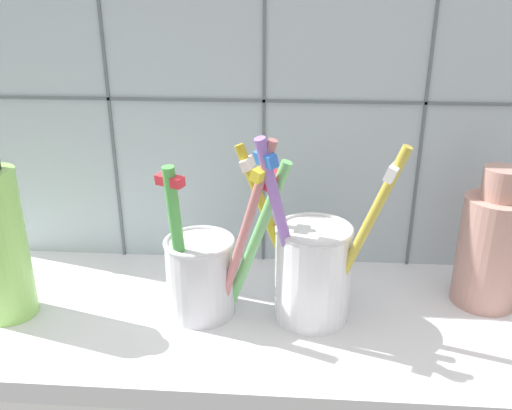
% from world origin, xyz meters
% --- Properties ---
extents(counter_slab, '(0.64, 0.22, 0.02)m').
position_xyz_m(counter_slab, '(0.00, 0.00, 0.01)').
color(counter_slab, silver).
rests_on(counter_slab, ground).
extents(tile_wall_back, '(0.64, 0.02, 0.45)m').
position_xyz_m(tile_wall_back, '(-0.00, 0.12, 0.22)').
color(tile_wall_back, '#B2C1CC').
rests_on(tile_wall_back, ground).
extents(toothbrush_cup_left, '(0.11, 0.08, 0.18)m').
position_xyz_m(toothbrush_cup_left, '(-0.05, -0.00, 0.07)').
color(toothbrush_cup_left, silver).
rests_on(toothbrush_cup_left, counter_slab).
extents(toothbrush_cup_right, '(0.14, 0.08, 0.18)m').
position_xyz_m(toothbrush_cup_right, '(0.05, -0.00, 0.07)').
color(toothbrush_cup_right, white).
rests_on(toothbrush_cup_right, counter_slab).
extents(ceramic_vase, '(0.06, 0.06, 0.14)m').
position_xyz_m(ceramic_vase, '(0.22, 0.04, 0.08)').
color(ceramic_vase, tan).
rests_on(ceramic_vase, counter_slab).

